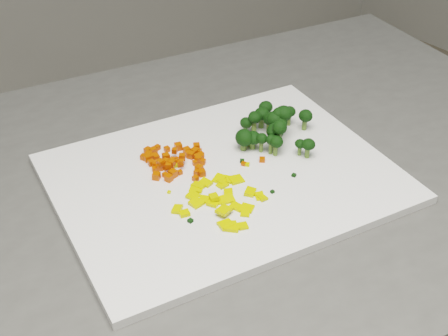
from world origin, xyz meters
TOP-DOWN VIEW (x-y plane):
  - cutting_board at (-0.31, 0.29)m, footprint 0.45×0.38m
  - carrot_pile at (-0.35, 0.34)m, footprint 0.09×0.09m
  - pepper_pile at (-0.35, 0.25)m, footprint 0.10×0.10m
  - broccoli_pile at (-0.21, 0.30)m, footprint 0.11×0.11m
  - carrot_cube_0 at (-0.34, 0.31)m, footprint 0.01×0.01m
  - carrot_cube_1 at (-0.32, 0.34)m, footprint 0.01×0.01m
  - carrot_cube_2 at (-0.32, 0.33)m, footprint 0.01×0.01m
  - carrot_cube_3 at (-0.37, 0.35)m, footprint 0.01×0.01m
  - carrot_cube_4 at (-0.35, 0.39)m, footprint 0.01×0.01m
  - carrot_cube_5 at (-0.38, 0.35)m, footprint 0.01×0.01m
  - carrot_cube_6 at (-0.32, 0.33)m, footprint 0.01×0.01m
  - carrot_cube_7 at (-0.36, 0.39)m, footprint 0.01×0.01m
  - carrot_cube_8 at (-0.33, 0.30)m, footprint 0.01×0.01m
  - carrot_cube_9 at (-0.32, 0.33)m, footprint 0.01×0.01m
  - carrot_cube_10 at (-0.36, 0.38)m, footprint 0.01×0.01m
  - carrot_cube_11 at (-0.36, 0.38)m, footprint 0.01×0.01m
  - carrot_cube_12 at (-0.35, 0.30)m, footprint 0.01×0.01m
  - carrot_cube_13 at (-0.37, 0.34)m, footprint 0.01×0.01m
  - carrot_cube_14 at (-0.32, 0.33)m, footprint 0.01×0.01m
  - carrot_cube_15 at (-0.32, 0.35)m, footprint 0.01×0.01m
  - carrot_cube_16 at (-0.37, 0.37)m, footprint 0.01×0.01m
  - carrot_cube_17 at (-0.35, 0.34)m, footprint 0.01×0.01m
  - carrot_cube_18 at (-0.34, 0.34)m, footprint 0.01×0.01m
  - carrot_cube_19 at (-0.37, 0.38)m, footprint 0.01×0.01m
  - carrot_cube_20 at (-0.38, 0.33)m, footprint 0.01×0.01m
  - carrot_cube_21 at (-0.37, 0.34)m, footprint 0.01×0.01m
  - carrot_cube_22 at (-0.37, 0.33)m, footprint 0.01×0.01m
  - carrot_cube_23 at (-0.34, 0.34)m, footprint 0.01×0.01m
  - carrot_cube_24 at (-0.34, 0.36)m, footprint 0.01×0.01m
  - carrot_cube_25 at (-0.33, 0.37)m, footprint 0.01×0.01m
  - carrot_cube_26 at (-0.36, 0.34)m, footprint 0.01×0.01m
  - carrot_cube_27 at (-0.31, 0.34)m, footprint 0.01×0.01m
  - carrot_cube_28 at (-0.36, 0.35)m, footprint 0.01×0.01m
  - carrot_cube_29 at (-0.35, 0.33)m, footprint 0.01×0.01m
  - carrot_cube_30 at (-0.35, 0.34)m, footprint 0.01×0.01m
  - carrot_cube_31 at (-0.32, 0.32)m, footprint 0.01×0.01m
  - carrot_cube_32 at (-0.37, 0.38)m, footprint 0.01×0.01m
  - carrot_cube_33 at (-0.36, 0.37)m, footprint 0.01×0.01m
  - carrot_cube_34 at (-0.37, 0.32)m, footprint 0.01×0.01m
  - carrot_cube_35 at (-0.37, 0.35)m, footprint 0.01×0.01m
  - carrot_cube_36 at (-0.33, 0.33)m, footprint 0.01×0.01m
  - carrot_cube_37 at (-0.37, 0.35)m, footprint 0.01×0.01m
  - carrot_cube_38 at (-0.33, 0.37)m, footprint 0.01×0.01m
  - carrot_cube_39 at (-0.32, 0.35)m, footprint 0.01×0.01m
  - carrot_cube_40 at (-0.31, 0.35)m, footprint 0.01×0.01m
  - carrot_cube_41 at (-0.36, 0.34)m, footprint 0.01×0.01m
  - carrot_cube_42 at (-0.35, 0.35)m, footprint 0.01×0.01m
  - carrot_cube_43 at (-0.35, 0.35)m, footprint 0.01×0.01m
  - carrot_cube_44 at (-0.36, 0.33)m, footprint 0.01×0.01m
  - carrot_cube_45 at (-0.35, 0.32)m, footprint 0.01×0.01m
  - carrot_cube_46 at (-0.34, 0.37)m, footprint 0.01×0.01m
  - carrot_cube_47 at (-0.31, 0.34)m, footprint 0.01×0.01m
  - carrot_cube_48 at (-0.37, 0.34)m, footprint 0.01×0.01m
  - carrot_cube_49 at (-0.36, 0.32)m, footprint 0.01×0.01m
  - carrot_cube_50 at (-0.36, 0.37)m, footprint 0.01×0.01m
  - carrot_cube_51 at (-0.34, 0.34)m, footprint 0.01×0.01m
  - carrot_cube_52 at (-0.31, 0.35)m, footprint 0.01×0.01m
  - carrot_cube_53 at (-0.36, 0.35)m, footprint 0.01×0.01m
  - carrot_cube_54 at (-0.33, 0.31)m, footprint 0.01×0.01m
  - carrot_cube_55 at (-0.35, 0.35)m, footprint 0.01×0.01m
  - carrot_cube_56 at (-0.36, 0.34)m, footprint 0.01×0.01m
  - carrot_cube_57 at (-0.37, 0.36)m, footprint 0.01×0.01m
  - pepper_chunk_0 at (-0.37, 0.26)m, footprint 0.02×0.02m
  - pepper_chunk_1 at (-0.35, 0.26)m, footprint 0.01×0.02m
  - pepper_chunk_2 at (-0.37, 0.21)m, footprint 0.02×0.02m
  - pepper_chunk_3 at (-0.36, 0.20)m, footprint 0.01×0.01m
  - pepper_chunk_4 at (-0.31, 0.23)m, footprint 0.01×0.02m
  - pepper_chunk_5 at (-0.33, 0.27)m, footprint 0.01×0.01m
  - pepper_chunk_6 at (-0.34, 0.29)m, footprint 0.01×0.02m
  - pepper_chunk_7 at (-0.31, 0.23)m, footprint 0.02×0.02m
  - pepper_chunk_8 at (-0.34, 0.25)m, footprint 0.02×0.02m
  - pepper_chunk_9 at (-0.31, 0.24)m, footprint 0.02×0.02m
  - pepper_chunk_10 at (-0.37, 0.21)m, footprint 0.02×0.02m
  - pepper_chunk_11 at (-0.32, 0.28)m, footprint 0.02×0.02m
  - pepper_chunk_12 at (-0.39, 0.26)m, footprint 0.01×0.01m
  - pepper_chunk_13 at (-0.33, 0.25)m, footprint 0.02×0.02m
  - pepper_chunk_14 at (-0.36, 0.25)m, footprint 0.02×0.02m
  - pepper_chunk_15 at (-0.31, 0.27)m, footprint 0.02×0.02m
  - pepper_chunk_16 at (-0.40, 0.27)m, footprint 0.02×0.02m
  - pepper_chunk_17 at (-0.35, 0.29)m, footprint 0.01×0.02m
  - pepper_chunk_18 at (-0.37, 0.28)m, footprint 0.02×0.02m
  - pepper_chunk_19 at (-0.36, 0.23)m, footprint 0.02×0.02m
  - pepper_chunk_20 at (-0.36, 0.26)m, footprint 0.02×0.02m
  - pepper_chunk_21 at (-0.33, 0.22)m, footprint 0.02×0.02m
  - pepper_chunk_22 at (-0.35, 0.25)m, footprint 0.02×0.02m
  - pepper_chunk_23 at (-0.31, 0.27)m, footprint 0.02×0.02m
  - pepper_chunk_24 at (-0.34, 0.22)m, footprint 0.02×0.02m
  - pepper_chunk_25 at (-0.34, 0.23)m, footprint 0.01×0.02m
  - pepper_chunk_26 at (-0.37, 0.20)m, footprint 0.02×0.02m
  - pepper_chunk_27 at (-0.36, 0.29)m, footprint 0.02×0.02m
  - pepper_chunk_28 at (-0.32, 0.28)m, footprint 0.02×0.01m
  - pepper_chunk_29 at (-0.32, 0.28)m, footprint 0.02×0.02m
  - broccoli_floret_0 at (-0.17, 0.33)m, footprint 0.02×0.02m
  - broccoli_floret_1 at (-0.20, 0.34)m, footprint 0.03×0.03m
  - broccoli_floret_2 at (-0.21, 0.25)m, footprint 0.02×0.02m
  - broccoli_floret_3 at (-0.22, 0.34)m, footprint 0.02×0.02m
  - broccoli_floret_4 at (-0.21, 0.31)m, footprint 0.03×0.03m
  - broccoli_floret_5 at (-0.25, 0.31)m, footprint 0.03×0.03m
  - broccoli_floret_6 at (-0.20, 0.31)m, footprint 0.03×0.03m
  - broccoli_floret_7 at (-0.23, 0.29)m, footprint 0.03×0.03m
  - broccoli_floret_8 at (-0.21, 0.26)m, footprint 0.02×0.02m
  - broccoli_floret_9 at (-0.23, 0.29)m, footprint 0.02×0.02m
  - broccoli_floret_10 at (-0.16, 0.30)m, footprint 0.02×0.02m
  - broccoli_floret_11 at (-0.21, 0.31)m, footprint 0.02×0.02m
  - broccoli_floret_12 at (-0.22, 0.30)m, footprint 0.03×0.03m
  - broccoli_floret_13 at (-0.20, 0.31)m, footprint 0.03×0.03m
  - broccoli_floret_14 at (-0.19, 0.35)m, footprint 0.03×0.03m
  - broccoli_floret_15 at (-0.23, 0.35)m, footprint 0.02×0.02m
  - broccoli_floret_16 at (-0.24, 0.29)m, footprint 0.02×0.02m
  - broccoli_floret_17 at (-0.22, 0.34)m, footprint 0.02×0.02m
  - broccoli_floret_18 at (-0.21, 0.30)m, footprint 0.03×0.03m
  - broccoli_floret_19 at (-0.26, 0.32)m, footprint 0.03×0.03m
  - broccoli_floret_20 at (-0.23, 0.28)m, footprint 0.02×0.02m
  - broccoli_floret_21 at (-0.24, 0.30)m, footprint 0.02×0.02m
  - broccoli_floret_22 at (-0.21, 0.33)m, footprint 0.02×0.02m
  - broccoli_floret_23 at (-0.21, 0.31)m, footprint 0.03×0.03m
  - stray_bit_0 at (-0.35, 0.34)m, footprint 0.01×0.01m
  - stray_bit_1 at (-0.25, 0.32)m, footprint 0.01×0.01m
  - stray_bit_2 at (-0.25, 0.23)m, footprint 0.01×0.01m
  - stray_bit_3 at (-0.34, 0.35)m, footprint 0.01×0.01m
  - stray_bit_4 at (-0.40, 0.24)m, footprint 0.01×0.01m
  - stray_bit_5 at (-0.23, 0.32)m, footprint 0.01×0.01m
  - stray_bit_6 at (-0.28, 0.29)m, footprint 0.01×0.01m
  - stray_bit_7 at (-0.24, 0.33)m, footprint 0.01×0.01m
  - stray_bit_8 at (-0.39, 0.30)m, footprint 0.01×0.01m
  - stray_bit_9 at (-0.26, 0.28)m, footprint 0.01×0.01m
  - stray_bit_10 at (-0.28, 0.29)m, footprint 0.01×0.01m
  - stray_bit_11 at (-0.28, 0.30)m, footprint 0.01×0.01m
  - stray_bit_12 at (-0.29, 0.22)m, footprint 0.00×0.00m

SIDE VIEW (x-z plane):
  - cutting_board at x=-0.31m, z-range 0.90..0.91m
  - pepper_chunk_29 at x=-0.32m, z-range 0.91..0.91m
  - stray_bit_8 at x=-0.39m, z-range 0.91..0.91m
  - pepper_chunk_22 at x=-0.35m, z-range 0.91..0.91m
  - pepper_chunk_5 at x=-0.33m, z-range 0.91..0.91m
  - pepper_chunk_27 at x=-0.36m, z-range 0.91..0.91m
  - pepper_chunk_21 at x=-0.33m, z-range 0.91..0.91m
  - pepper_chunk_24 at x=-0.34m, z-range 0.91..0.91m
  - stray_bit_12 at x=-0.29m, z-range 0.91..0.91m
  - pepper_chunk_10 at x=-0.37m, z-range 0.91..0.91m
  - pepper_chunk_7 at x=-0.31m, z-range 0.91..0.92m
  - pepper_chunk_28 at x=-0.32m, z-range 0.91..0.92m
  - stray_bit_3 at x=-0.34m, z-range 0.91..0.91m
  - pepper_chunk_11 at x=-0.32m, z-range 0.91..0.91m
  - pepper_chunk_4 at x=-0.31m, z-range 0.91..0.92m
  - pepper_chunk_3 at x=-0.36m, z-range 0.91..0.91m
  - pepper_chunk_25 at x=-0.34m, z-range 0.91..0.91m
  - pepper_chunk_18 at x=-0.37m, z-range 0.91..0.92m
  - stray_bit_2 at x=-0.25m, z-range 0.91..0.91m
  - pepper_chunk_17 at x=-0.35m, z-range 0.91..0.92m
  - pepper_chunk_15 at x=-0.31m, z-range 0.91..0.92m
  - pepper_chunk_20 at x=-0.36m, z-range 0.91..0.92m
  - pepper_chunk_14 at x=-0.36m, z-range 0.91..0.92m
  - pepper_chunk_23 at x=-0.31m, z-range 0.91..0.91m
  - stray_bit_4 at x=-0.40m, z-range 0.91..0.91m
  - pepper_chunk_2 at x=-0.37m, z-range 0.91..0.92m
  - stray_bit_6 at x=-0.28m, z-range 0.91..0.91m
  - stray_bit_11 at x=-0.28m, z-range 0.91..0.91m
  - pepper_chunk_16 at x=-0.40m, z-range 0.91..0.92m
  - pepper_chunk_13 at x=-0.33m, z-range 0.91..0.92m
  - pepper_chunk_8 at x=-0.34m, z-range 0.91..0.92m
  - stray_bit_10 at x=-0.28m, z-range 0.91..0.91m
  - pepper_chunk_26 at x=-0.37m, z-range 0.91..0.92m
  - pepper_chunk_6 at x=-0.34m, z-range 0.91..0.92m
  - stray_bit_7 at x=-0.24m, z-range 0.91..0.91m
  - pepper_chunk_9 at x=-0.31m, z-range 0.91..0.92m
  - pepper_chunk_12 at x=-0.39m, z-range 0.91..0.92m
  - pepper_chunk_0 at x=-0.37m, z-range 0.91..0.92m
  - stray_bit_5 at x=-0.23m, z-range 0.91..0.92m
  - stray_bit_0 at x=-0.35m, z-range 0.91..0.92m
  - stray_bit_9 at x=-0.26m, z-range 0.91..0.92m
  - stray_bit_1 at x=-0.25m, z-range 0.91..0.92m
  - carrot_cube_45 at x=-0.35m, z-range 0.91..0.92m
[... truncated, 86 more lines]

